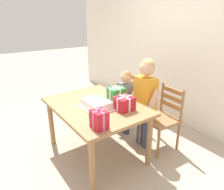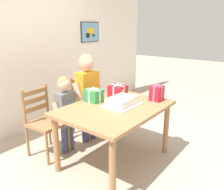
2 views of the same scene
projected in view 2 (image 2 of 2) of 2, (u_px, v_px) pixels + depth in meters
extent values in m
plane|color=tan|center=(115.00, 161.00, 3.02)|extent=(20.00, 20.00, 0.00)
cube|color=silver|center=(27.00, 51.00, 3.66)|extent=(6.40, 0.08, 2.60)
cube|color=#332823|center=(90.00, 32.00, 4.63)|extent=(0.51, 0.02, 0.39)
cube|color=#669EC6|center=(90.00, 32.00, 4.62)|extent=(0.48, 0.01, 0.36)
cube|color=gold|center=(91.00, 31.00, 4.61)|extent=(0.22, 0.01, 0.11)
cylinder|color=black|center=(88.00, 35.00, 4.57)|extent=(0.10, 0.01, 0.10)
cylinder|color=black|center=(94.00, 35.00, 4.70)|extent=(0.06, 0.01, 0.06)
cube|color=#9E7047|center=(115.00, 108.00, 2.81)|extent=(1.35, 0.99, 0.04)
cylinder|color=#9E7047|center=(112.00, 170.00, 2.22)|extent=(0.07, 0.07, 0.71)
cylinder|color=#9E7047|center=(166.00, 129.00, 3.12)|extent=(0.07, 0.07, 0.71)
cylinder|color=#9E7047|center=(56.00, 144.00, 2.71)|extent=(0.07, 0.07, 0.71)
cylinder|color=#9E7047|center=(117.00, 115.00, 3.61)|extent=(0.07, 0.07, 0.71)
cube|color=white|center=(122.00, 105.00, 2.85)|extent=(0.44, 0.34, 0.01)
cube|color=white|center=(122.00, 101.00, 2.83)|extent=(0.36, 0.26, 0.09)
cylinder|color=#33ADE5|center=(123.00, 94.00, 2.83)|extent=(0.01, 0.01, 0.07)
sphere|color=yellow|center=(123.00, 91.00, 2.81)|extent=(0.02, 0.02, 0.02)
sphere|color=yellow|center=(116.00, 95.00, 2.88)|extent=(0.01, 0.01, 0.01)
sphere|color=yellow|center=(116.00, 98.00, 2.76)|extent=(0.01, 0.01, 0.01)
sphere|color=green|center=(123.00, 98.00, 2.77)|extent=(0.02, 0.02, 0.02)
sphere|color=red|center=(114.00, 96.00, 2.86)|extent=(0.01, 0.01, 0.01)
sphere|color=green|center=(121.00, 98.00, 2.79)|extent=(0.01, 0.01, 0.01)
sphere|color=purple|center=(114.00, 96.00, 2.84)|extent=(0.02, 0.02, 0.02)
cube|color=red|center=(157.00, 93.00, 3.02)|extent=(0.17, 0.14, 0.19)
cube|color=#DB668E|center=(157.00, 93.00, 3.02)|extent=(0.17, 0.02, 0.20)
cube|color=#DB668E|center=(157.00, 93.00, 3.02)|extent=(0.02, 0.15, 0.20)
sphere|color=#DB668E|center=(157.00, 85.00, 2.98)|extent=(0.04, 0.04, 0.04)
cube|color=#2D8E42|center=(94.00, 95.00, 2.98)|extent=(0.18, 0.21, 0.16)
cube|color=white|center=(94.00, 95.00, 2.98)|extent=(0.18, 0.02, 0.16)
cube|color=white|center=(94.00, 95.00, 2.98)|extent=(0.02, 0.22, 0.16)
sphere|color=white|center=(93.00, 88.00, 2.95)|extent=(0.04, 0.04, 0.04)
cube|color=red|center=(118.00, 91.00, 3.16)|extent=(0.19, 0.21, 0.16)
cube|color=white|center=(118.00, 91.00, 3.16)|extent=(0.20, 0.02, 0.17)
cube|color=white|center=(118.00, 91.00, 3.16)|extent=(0.02, 0.22, 0.17)
sphere|color=white|center=(118.00, 84.00, 3.13)|extent=(0.04, 0.04, 0.04)
cube|color=#996B42|center=(47.00, 123.00, 3.05)|extent=(0.45, 0.45, 0.04)
cylinder|color=#996B42|center=(69.00, 138.00, 3.17)|extent=(0.04, 0.04, 0.43)
cylinder|color=#996B42|center=(47.00, 149.00, 2.87)|extent=(0.04, 0.04, 0.43)
cylinder|color=#996B42|center=(50.00, 131.00, 3.37)|extent=(0.04, 0.04, 0.43)
cylinder|color=#996B42|center=(28.00, 141.00, 3.07)|extent=(0.04, 0.04, 0.43)
cylinder|color=#996B42|center=(47.00, 100.00, 3.23)|extent=(0.04, 0.04, 0.45)
cylinder|color=#996B42|center=(24.00, 107.00, 2.93)|extent=(0.04, 0.04, 0.45)
cube|color=#996B42|center=(36.00, 108.00, 3.10)|extent=(0.36, 0.05, 0.06)
cube|color=#996B42|center=(36.00, 100.00, 3.07)|extent=(0.36, 0.05, 0.06)
cube|color=#996B42|center=(35.00, 92.00, 3.04)|extent=(0.36, 0.05, 0.06)
cube|color=#996B42|center=(90.00, 107.00, 3.67)|extent=(0.45, 0.45, 0.04)
cylinder|color=#996B42|center=(107.00, 120.00, 3.75)|extent=(0.04, 0.04, 0.43)
cylinder|color=#996B42|center=(89.00, 128.00, 3.48)|extent=(0.04, 0.04, 0.43)
cylinder|color=#996B42|center=(91.00, 115.00, 4.00)|extent=(0.04, 0.04, 0.43)
cylinder|color=#996B42|center=(73.00, 121.00, 3.73)|extent=(0.04, 0.04, 0.43)
cylinder|color=#996B42|center=(90.00, 88.00, 3.86)|extent=(0.04, 0.04, 0.45)
cylinder|color=#996B42|center=(72.00, 92.00, 3.59)|extent=(0.04, 0.04, 0.45)
cube|color=#996B42|center=(81.00, 94.00, 3.75)|extent=(0.36, 0.05, 0.06)
cube|color=#996B42|center=(81.00, 87.00, 3.71)|extent=(0.36, 0.05, 0.06)
cube|color=#996B42|center=(81.00, 80.00, 3.68)|extent=(0.36, 0.05, 0.06)
cylinder|color=#38426B|center=(92.00, 123.00, 3.56)|extent=(0.11, 0.11, 0.49)
cylinder|color=#38426B|center=(85.00, 126.00, 3.46)|extent=(0.11, 0.11, 0.49)
cube|color=orange|center=(88.00, 91.00, 3.36)|extent=(0.32, 0.22, 0.56)
cylinder|color=tan|center=(99.00, 90.00, 3.48)|extent=(0.10, 0.24, 0.37)
cylinder|color=tan|center=(79.00, 96.00, 3.21)|extent=(0.10, 0.24, 0.37)
sphere|color=tan|center=(87.00, 63.00, 3.24)|extent=(0.21, 0.21, 0.21)
sphere|color=tan|center=(86.00, 61.00, 3.24)|extent=(0.20, 0.20, 0.20)
cylinder|color=#38426B|center=(71.00, 136.00, 3.24)|extent=(0.09, 0.09, 0.40)
cylinder|color=#38426B|center=(65.00, 139.00, 3.16)|extent=(0.09, 0.09, 0.40)
cube|color=slate|center=(66.00, 109.00, 3.08)|extent=(0.25, 0.16, 0.46)
cylinder|color=tan|center=(76.00, 107.00, 3.18)|extent=(0.07, 0.19, 0.30)
cylinder|color=tan|center=(58.00, 114.00, 2.94)|extent=(0.07, 0.19, 0.30)
sphere|color=tan|center=(64.00, 84.00, 2.98)|extent=(0.17, 0.17, 0.17)
sphere|color=#A87F4C|center=(64.00, 83.00, 2.98)|extent=(0.16, 0.16, 0.16)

